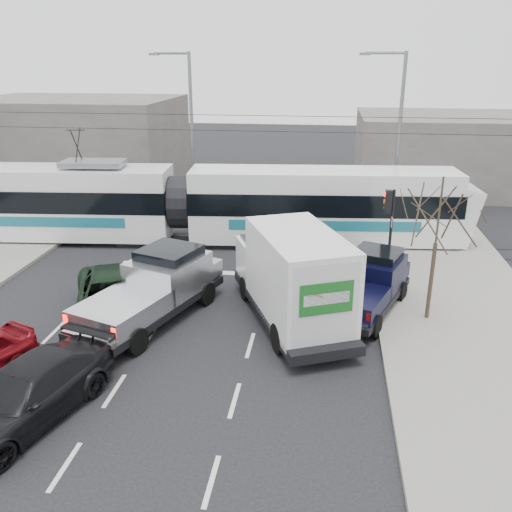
# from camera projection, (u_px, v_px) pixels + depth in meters

# --- Properties ---
(ground) EXTENTS (120.00, 120.00, 0.00)m
(ground) POSITION_uv_depth(u_px,v_px,m) (199.00, 342.00, 17.67)
(ground) COLOR black
(ground) RESTS_ON ground
(sidewalk_right) EXTENTS (6.00, 60.00, 0.15)m
(sidewalk_right) POSITION_uv_depth(u_px,v_px,m) (487.00, 359.00, 16.53)
(sidewalk_right) COLOR gray
(sidewalk_right) RESTS_ON ground
(rails) EXTENTS (60.00, 1.60, 0.03)m
(rails) POSITION_uv_depth(u_px,v_px,m) (245.00, 243.00, 26.96)
(rails) COLOR #33302D
(rails) RESTS_ON ground
(building_left) EXTENTS (14.00, 10.00, 6.00)m
(building_left) POSITION_uv_depth(u_px,v_px,m) (77.00, 141.00, 38.81)
(building_left) COLOR slate
(building_left) RESTS_ON ground
(building_right) EXTENTS (12.00, 10.00, 5.00)m
(building_right) POSITION_uv_depth(u_px,v_px,m) (446.00, 152.00, 37.62)
(building_right) COLOR slate
(building_right) RESTS_ON ground
(bare_tree) EXTENTS (2.40, 2.40, 5.00)m
(bare_tree) POSITION_uv_depth(u_px,v_px,m) (439.00, 217.00, 17.73)
(bare_tree) COLOR #47382B
(bare_tree) RESTS_ON ground
(traffic_signal) EXTENTS (0.44, 0.44, 3.60)m
(traffic_signal) POSITION_uv_depth(u_px,v_px,m) (389.00, 214.00, 21.95)
(traffic_signal) COLOR black
(traffic_signal) RESTS_ON ground
(street_lamp_near) EXTENTS (2.38, 0.25, 9.00)m
(street_lamp_near) POSITION_uv_depth(u_px,v_px,m) (396.00, 131.00, 28.00)
(street_lamp_near) COLOR slate
(street_lamp_near) RESTS_ON ground
(street_lamp_far) EXTENTS (2.38, 0.25, 9.00)m
(street_lamp_far) POSITION_uv_depth(u_px,v_px,m) (189.00, 123.00, 31.28)
(street_lamp_far) COLOR slate
(street_lamp_far) RESTS_ON ground
(catenary) EXTENTS (60.00, 0.20, 7.00)m
(catenary) POSITION_uv_depth(u_px,v_px,m) (244.00, 166.00, 25.61)
(catenary) COLOR black
(catenary) RESTS_ON ground
(tram) EXTENTS (26.90, 4.98, 5.46)m
(tram) POSITION_uv_depth(u_px,v_px,m) (180.00, 204.00, 26.63)
(tram) COLOR white
(tram) RESTS_ON ground
(silver_pickup) EXTENTS (4.18, 6.72, 2.32)m
(silver_pickup) POSITION_uv_depth(u_px,v_px,m) (157.00, 286.00, 19.04)
(silver_pickup) COLOR black
(silver_pickup) RESTS_ON ground
(box_truck) EXTENTS (4.88, 7.26, 3.44)m
(box_truck) POSITION_uv_depth(u_px,v_px,m) (292.00, 277.00, 18.38)
(box_truck) COLOR black
(box_truck) RESTS_ON ground
(navy_pickup) EXTENTS (3.56, 5.35, 2.12)m
(navy_pickup) POSITION_uv_depth(u_px,v_px,m) (370.00, 283.00, 19.56)
(navy_pickup) COLOR black
(navy_pickup) RESTS_ON ground
(green_car) EXTENTS (4.40, 6.06, 1.53)m
(green_car) POSITION_uv_depth(u_px,v_px,m) (113.00, 297.00, 19.10)
(green_car) COLOR black
(green_car) RESTS_ON ground
(dark_car) EXTENTS (3.50, 5.50, 1.48)m
(dark_car) POSITION_uv_depth(u_px,v_px,m) (26.00, 394.00, 13.67)
(dark_car) COLOR black
(dark_car) RESTS_ON ground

